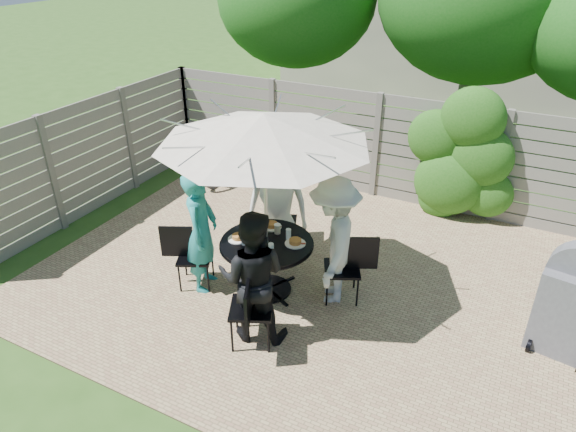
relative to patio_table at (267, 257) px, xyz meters
The scene contains 22 objects.
patio_table is the anchor object (origin of this frame).
umbrella 1.70m from the patio_table, 33.69° to the left, with size 3.13×3.13×2.40m.
chair_back 0.99m from the patio_table, 108.44° to the left, with size 0.62×0.76×0.99m.
person_back 0.89m from the patio_table, 108.38° to the left, with size 0.84×0.55×1.73m, color silver.
chair_left 1.00m from the patio_table, 161.52° to the right, with size 0.67×0.57×0.89m.
person_left 0.88m from the patio_table, 161.62° to the right, with size 0.60×0.39×1.64m, color teal.
chair_front 0.99m from the patio_table, 71.51° to the right, with size 0.62×0.74×0.97m.
person_front 0.88m from the patio_table, 71.62° to the right, with size 0.78×0.61×1.61m, color black.
chair_right 1.00m from the patio_table, 18.49° to the left, with size 0.69×0.58×0.91m.
person_right 0.89m from the patio_table, 18.38° to the left, with size 1.08×0.62×1.67m, color beige.
plate_back 0.44m from the patio_table, 108.38° to the left, with size 0.26×0.26×0.06m.
plate_left 0.44m from the patio_table, 161.62° to the right, with size 0.26×0.26×0.06m.
plate_front 0.44m from the patio_table, 71.62° to the right, with size 0.26×0.26×0.06m.
plate_right 0.44m from the patio_table, 18.38° to the left, with size 0.26×0.26×0.06m.
glass_back 0.41m from the patio_table, 130.38° to the left, with size 0.07×0.07×0.14m, color silver.
glass_left 0.41m from the patio_table, 139.62° to the right, with size 0.07×0.07×0.14m, color silver.
glass_front 0.41m from the patio_table, 49.62° to the right, with size 0.07×0.07×0.14m, color silver.
glass_right 0.41m from the patio_table, 40.38° to the left, with size 0.07×0.07×0.14m, color silver.
syrup_jug 0.32m from the patio_table, 158.57° to the left, with size 0.09×0.09×0.16m, color #59280C.
coffee_cup 0.38m from the patio_table, 83.93° to the left, with size 0.08×0.08×0.12m, color #C6B293.
bicycle 3.67m from the patio_table, 127.61° to the left, with size 0.67×1.93×1.01m, color #333338.
bbq_grill 3.48m from the patio_table, ahead, with size 0.74×0.61×1.36m.
Camera 1 is at (2.39, -5.01, 4.11)m, focal length 32.00 mm.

